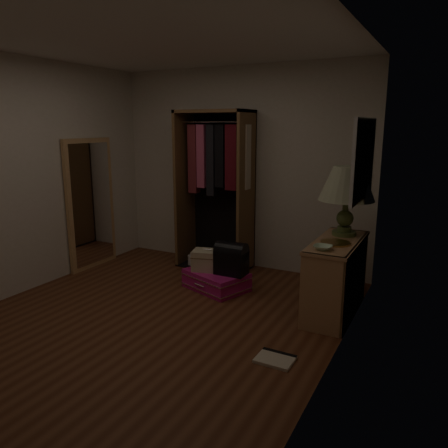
{
  "coord_description": "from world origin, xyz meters",
  "views": [
    {
      "loc": [
        2.46,
        -3.2,
        1.86
      ],
      "look_at": [
        0.3,
        0.95,
        0.8
      ],
      "focal_mm": 35.0,
      "sensor_mm": 36.0,
      "label": 1
    }
  ],
  "objects_px": {
    "open_wardrobe": "(217,176)",
    "train_case": "(208,260)",
    "white_jug": "(192,260)",
    "table_lamp": "(347,185)",
    "console_bookshelf": "(336,274)",
    "floor_mirror": "(91,204)",
    "pink_suitcase": "(216,280)",
    "black_bag": "(231,257)"
  },
  "relations": [
    {
      "from": "open_wardrobe",
      "to": "train_case",
      "type": "distance_m",
      "value": 1.21
    },
    {
      "from": "train_case",
      "to": "white_jug",
      "type": "distance_m",
      "value": 0.88
    },
    {
      "from": "table_lamp",
      "to": "console_bookshelf",
      "type": "bearing_deg",
      "value": -90.87
    },
    {
      "from": "floor_mirror",
      "to": "train_case",
      "type": "bearing_deg",
      "value": 0.08
    },
    {
      "from": "floor_mirror",
      "to": "train_case",
      "type": "xyz_separation_m",
      "value": [
        1.77,
        0.0,
        -0.52
      ]
    },
    {
      "from": "console_bookshelf",
      "to": "pink_suitcase",
      "type": "height_order",
      "value": "console_bookshelf"
    },
    {
      "from": "black_bag",
      "to": "white_jug",
      "type": "distance_m",
      "value": 1.12
    },
    {
      "from": "floor_mirror",
      "to": "white_jug",
      "type": "distance_m",
      "value": 1.53
    },
    {
      "from": "console_bookshelf",
      "to": "train_case",
      "type": "distance_m",
      "value": 1.47
    },
    {
      "from": "console_bookshelf",
      "to": "floor_mirror",
      "type": "height_order",
      "value": "floor_mirror"
    },
    {
      "from": "console_bookshelf",
      "to": "train_case",
      "type": "height_order",
      "value": "console_bookshelf"
    },
    {
      "from": "open_wardrobe",
      "to": "black_bag",
      "type": "height_order",
      "value": "open_wardrobe"
    },
    {
      "from": "open_wardrobe",
      "to": "pink_suitcase",
      "type": "distance_m",
      "value": 1.4
    },
    {
      "from": "pink_suitcase",
      "to": "black_bag",
      "type": "bearing_deg",
      "value": 19.46
    },
    {
      "from": "black_bag",
      "to": "floor_mirror",
      "type": "bearing_deg",
      "value": -179.6
    },
    {
      "from": "pink_suitcase",
      "to": "train_case",
      "type": "distance_m",
      "value": 0.25
    },
    {
      "from": "console_bookshelf",
      "to": "floor_mirror",
      "type": "relative_size",
      "value": 0.66
    },
    {
      "from": "console_bookshelf",
      "to": "train_case",
      "type": "bearing_deg",
      "value": -178.88
    },
    {
      "from": "floor_mirror",
      "to": "pink_suitcase",
      "type": "relative_size",
      "value": 2.05
    },
    {
      "from": "console_bookshelf",
      "to": "black_bag",
      "type": "relative_size",
      "value": 2.97
    },
    {
      "from": "console_bookshelf",
      "to": "table_lamp",
      "type": "relative_size",
      "value": 1.58
    },
    {
      "from": "white_jug",
      "to": "floor_mirror",
      "type": "bearing_deg",
      "value": -152.9
    },
    {
      "from": "pink_suitcase",
      "to": "train_case",
      "type": "xyz_separation_m",
      "value": [
        -0.11,
        -0.01,
        0.23
      ]
    },
    {
      "from": "pink_suitcase",
      "to": "train_case",
      "type": "height_order",
      "value": "train_case"
    },
    {
      "from": "open_wardrobe",
      "to": "table_lamp",
      "type": "relative_size",
      "value": 2.89
    },
    {
      "from": "open_wardrobe",
      "to": "console_bookshelf",
      "type": "bearing_deg",
      "value": -22.82
    },
    {
      "from": "black_bag",
      "to": "table_lamp",
      "type": "relative_size",
      "value": 0.53
    },
    {
      "from": "console_bookshelf",
      "to": "open_wardrobe",
      "type": "bearing_deg",
      "value": 157.18
    },
    {
      "from": "console_bookshelf",
      "to": "pink_suitcase",
      "type": "distance_m",
      "value": 1.4
    },
    {
      "from": "train_case",
      "to": "white_jug",
      "type": "relative_size",
      "value": 2.18
    },
    {
      "from": "floor_mirror",
      "to": "black_bag",
      "type": "distance_m",
      "value": 2.11
    },
    {
      "from": "table_lamp",
      "to": "white_jug",
      "type": "bearing_deg",
      "value": 170.72
    },
    {
      "from": "floor_mirror",
      "to": "pink_suitcase",
      "type": "height_order",
      "value": "floor_mirror"
    },
    {
      "from": "open_wardrobe",
      "to": "pink_suitcase",
      "type": "xyz_separation_m",
      "value": [
        0.4,
        -0.76,
        -1.11
      ]
    },
    {
      "from": "train_case",
      "to": "white_jug",
      "type": "bearing_deg",
      "value": 119.55
    },
    {
      "from": "floor_mirror",
      "to": "pink_suitcase",
      "type": "bearing_deg",
      "value": 0.32
    },
    {
      "from": "open_wardrobe",
      "to": "table_lamp",
      "type": "xyz_separation_m",
      "value": [
        1.77,
        -0.51,
        0.06
      ]
    },
    {
      "from": "floor_mirror",
      "to": "table_lamp",
      "type": "distance_m",
      "value": 3.28
    },
    {
      "from": "open_wardrobe",
      "to": "pink_suitcase",
      "type": "bearing_deg",
      "value": -62.54
    },
    {
      "from": "floor_mirror",
      "to": "table_lamp",
      "type": "relative_size",
      "value": 2.39
    },
    {
      "from": "open_wardrobe",
      "to": "white_jug",
      "type": "xyz_separation_m",
      "value": [
        -0.3,
        -0.17,
        -1.14
      ]
    },
    {
      "from": "open_wardrobe",
      "to": "table_lamp",
      "type": "distance_m",
      "value": 1.84
    }
  ]
}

